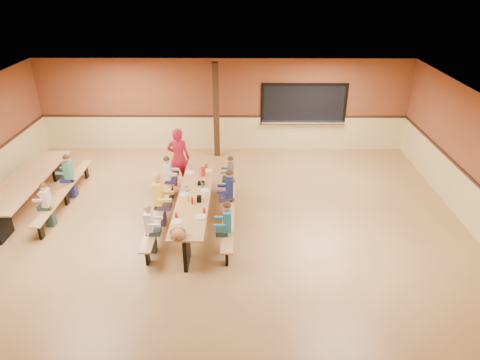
{
  "coord_description": "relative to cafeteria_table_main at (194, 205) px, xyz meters",
  "views": [
    {
      "loc": [
        0.66,
        -8.49,
        5.6
      ],
      "look_at": [
        0.58,
        0.31,
        1.15
      ],
      "focal_mm": 32.0,
      "sensor_mm": 36.0,
      "label": 1
    }
  ],
  "objects": [
    {
      "name": "seated_child_green_sec",
      "position": [
        -3.43,
        1.33,
        0.07
      ],
      "size": [
        0.36,
        0.3,
        1.2
      ],
      "primitive_type": null,
      "color": "#3D8068",
      "rests_on": "ground"
    },
    {
      "name": "seated_adult_yellow",
      "position": [
        -0.83,
        -0.03,
        0.15
      ],
      "size": [
        0.43,
        0.35,
        1.34
      ],
      "primitive_type": null,
      "color": "yellow",
      "rests_on": "ground"
    },
    {
      "name": "chip_bowl",
      "position": [
        -0.14,
        -1.65,
        0.29
      ],
      "size": [
        0.32,
        0.32,
        0.15
      ],
      "primitive_type": null,
      "color": "orange",
      "rests_on": "cafeteria_table_main"
    },
    {
      "name": "cafeteria_table_main",
      "position": [
        0.0,
        0.0,
        0.0
      ],
      "size": [
        1.91,
        3.7,
        0.74
      ],
      "color": "#B37F47",
      "rests_on": "ground"
    },
    {
      "name": "seated_child_white_left",
      "position": [
        -0.83,
        -1.12,
        0.05
      ],
      "size": [
        0.34,
        0.28,
        1.15
      ],
      "primitive_type": null,
      "color": "white",
      "rests_on": "ground"
    },
    {
      "name": "ground",
      "position": [
        0.5,
        -0.24,
        -0.53
      ],
      "size": [
        12.0,
        12.0,
        0.0
      ],
      "primitive_type": "plane",
      "color": "olive",
      "rests_on": "ground"
    },
    {
      "name": "kitchen_pass_through",
      "position": [
        3.1,
        4.72,
        0.96
      ],
      "size": [
        2.78,
        0.28,
        1.38
      ],
      "color": "black",
      "rests_on": "ground"
    },
    {
      "name": "seated_child_teal_right",
      "position": [
        0.83,
        -1.12,
        0.08
      ],
      "size": [
        0.37,
        0.3,
        1.22
      ],
      "primitive_type": null,
      "color": "teal",
      "rests_on": "ground"
    },
    {
      "name": "place_settings",
      "position": [
        0.0,
        -0.0,
        0.27
      ],
      "size": [
        0.65,
        3.3,
        0.11
      ],
      "primitive_type": null,
      "color": "beige",
      "rests_on": "cafeteria_table_main"
    },
    {
      "name": "seated_child_grey_left",
      "position": [
        -0.83,
        1.29,
        0.06
      ],
      "size": [
        0.35,
        0.29,
        1.18
      ],
      "primitive_type": null,
      "color": "silver",
      "rests_on": "ground"
    },
    {
      "name": "cafeteria_table_second",
      "position": [
        -4.26,
        0.91,
        0.0
      ],
      "size": [
        1.91,
        3.7,
        0.74
      ],
      "color": "#B37F47",
      "rests_on": "ground"
    },
    {
      "name": "punch_pitcher",
      "position": [
        0.11,
        1.13,
        0.32
      ],
      "size": [
        0.16,
        0.16,
        0.22
      ],
      "primitive_type": "cylinder",
      "color": "#AD2317",
      "rests_on": "cafeteria_table_main"
    },
    {
      "name": "napkin_dispenser",
      "position": [
        0.15,
        -0.22,
        0.28
      ],
      "size": [
        0.1,
        0.14,
        0.13
      ],
      "primitive_type": "cube",
      "color": "black",
      "rests_on": "cafeteria_table_main"
    },
    {
      "name": "seated_child_char_right",
      "position": [
        0.83,
        1.39,
        0.05
      ],
      "size": [
        0.34,
        0.28,
        1.15
      ],
      "primitive_type": null,
      "color": "#4F555A",
      "rests_on": "ground"
    },
    {
      "name": "structural_post",
      "position": [
        0.3,
        4.16,
        0.97
      ],
      "size": [
        0.18,
        0.18,
        3.0
      ],
      "primitive_type": "cube",
      "color": "black",
      "rests_on": "ground"
    },
    {
      "name": "seated_child_tan_sec",
      "position": [
        -3.43,
        -0.11,
        0.03
      ],
      "size": [
        0.32,
        0.27,
        1.12
      ],
      "primitive_type": null,
      "color": "#C4AF9C",
      "rests_on": "ground"
    },
    {
      "name": "seated_child_navy_right",
      "position": [
        0.83,
        0.35,
        0.1
      ],
      "size": [
        0.39,
        0.32,
        1.25
      ],
      "primitive_type": null,
      "color": "navy",
      "rests_on": "ground"
    },
    {
      "name": "room_envelope",
      "position": [
        0.5,
        -0.24,
        0.16
      ],
      "size": [
        12.04,
        10.04,
        3.02
      ],
      "color": "brown",
      "rests_on": "ground"
    },
    {
      "name": "table_paddle",
      "position": [
        0.11,
        0.64,
        0.35
      ],
      "size": [
        0.16,
        0.16,
        0.56
      ],
      "color": "black",
      "rests_on": "cafeteria_table_main"
    },
    {
      "name": "condiment_mustard",
      "position": [
        -0.1,
        -0.23,
        0.3
      ],
      "size": [
        0.06,
        0.06,
        0.17
      ],
      "primitive_type": "cylinder",
      "color": "yellow",
      "rests_on": "cafeteria_table_main"
    },
    {
      "name": "condiment_ketchup",
      "position": [
        0.0,
        -0.34,
        0.3
      ],
      "size": [
        0.06,
        0.06,
        0.17
      ],
      "primitive_type": "cylinder",
      "color": "#B2140F",
      "rests_on": "cafeteria_table_main"
    },
    {
      "name": "standing_woman",
      "position": [
        -0.62,
        1.99,
        0.33
      ],
      "size": [
        0.66,
        0.46,
        1.71
      ],
      "primitive_type": "imported",
      "rotation": [
        0.0,
        0.0,
        3.06
      ],
      "color": "#A61327",
      "rests_on": "ground"
    }
  ]
}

